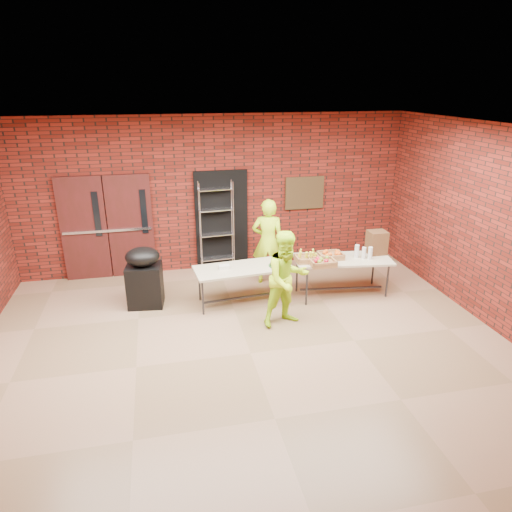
{
  "coord_description": "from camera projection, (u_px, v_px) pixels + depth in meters",
  "views": [
    {
      "loc": [
        -1.16,
        -5.69,
        3.78
      ],
      "look_at": [
        0.39,
        1.4,
        0.99
      ],
      "focal_mm": 32.0,
      "sensor_mm": 36.0,
      "label": 1
    }
  ],
  "objects": [
    {
      "name": "napkin_box",
      "position": [
        224.0,
        267.0,
        8.0
      ],
      "size": [
        0.19,
        0.13,
        0.06
      ],
      "primitive_type": "cube",
      "color": "silver",
      "rests_on": "table_left"
    },
    {
      "name": "volunteer_man",
      "position": [
        287.0,
        279.0,
        7.34
      ],
      "size": [
        0.91,
        0.79,
        1.6
      ],
      "primitive_type": "imported",
      "rotation": [
        0.0,
        0.0,
        0.26
      ],
      "color": "#BAF11A",
      "rests_on": "room"
    },
    {
      "name": "double_doors",
      "position": [
        108.0,
        227.0,
        9.1
      ],
      "size": [
        1.78,
        0.12,
        2.1
      ],
      "color": "#441314",
      "rests_on": "room"
    },
    {
      "name": "muffin_tray",
      "position": [
        279.0,
        264.0,
        8.11
      ],
      "size": [
        0.36,
        0.36,
        0.09
      ],
      "color": "#12461F",
      "rests_on": "table_left"
    },
    {
      "name": "basket_oranges",
      "position": [
        330.0,
        255.0,
        8.39
      ],
      "size": [
        0.44,
        0.34,
        0.14
      ],
      "color": "olive",
      "rests_on": "table_right"
    },
    {
      "name": "table_right",
      "position": [
        343.0,
        261.0,
        8.43
      ],
      "size": [
        1.84,
        0.96,
        0.72
      ],
      "rotation": [
        0.0,
        0.0,
        -0.13
      ],
      "color": "tan",
      "rests_on": "room"
    },
    {
      "name": "volunteer_woman",
      "position": [
        268.0,
        242.0,
        8.89
      ],
      "size": [
        0.72,
        0.58,
        1.71
      ],
      "primitive_type": "imported",
      "rotation": [
        0.0,
        0.0,
        2.84
      ],
      "color": "#BAF11A",
      "rests_on": "room"
    },
    {
      "name": "room",
      "position": [
        250.0,
        253.0,
        6.2
      ],
      "size": [
        8.08,
        7.08,
        3.28
      ],
      "color": "olive",
      "rests_on": "ground"
    },
    {
      "name": "cup_stack_mid",
      "position": [
        370.0,
        253.0,
        8.32
      ],
      "size": [
        0.08,
        0.08,
        0.24
      ],
      "primitive_type": "cylinder",
      "color": "silver",
      "rests_on": "table_right"
    },
    {
      "name": "table_left",
      "position": [
        243.0,
        270.0,
        8.09
      ],
      "size": [
        1.77,
        0.88,
        0.7
      ],
      "rotation": [
        0.0,
        0.0,
        0.1
      ],
      "color": "tan",
      "rests_on": "room"
    },
    {
      "name": "dark_doorway",
      "position": [
        222.0,
        220.0,
        9.57
      ],
      "size": [
        1.1,
        0.06,
        2.1
      ],
      "primitive_type": "cube",
      "color": "black",
      "rests_on": "room"
    },
    {
      "name": "basket_bananas",
      "position": [
        307.0,
        258.0,
        8.25
      ],
      "size": [
        0.42,
        0.33,
        0.13
      ],
      "color": "olive",
      "rests_on": "table_right"
    },
    {
      "name": "cup_stack_front",
      "position": [
        364.0,
        253.0,
        8.37
      ],
      "size": [
        0.07,
        0.07,
        0.22
      ],
      "primitive_type": "cylinder",
      "color": "silver",
      "rests_on": "table_right"
    },
    {
      "name": "cup_stack_back",
      "position": [
        357.0,
        251.0,
        8.42
      ],
      "size": [
        0.08,
        0.08,
        0.24
      ],
      "primitive_type": "cylinder",
      "color": "silver",
      "rests_on": "table_right"
    },
    {
      "name": "coffee_dispenser",
      "position": [
        377.0,
        242.0,
        8.58
      ],
      "size": [
        0.34,
        0.3,
        0.44
      ],
      "primitive_type": "cube",
      "color": "brown",
      "rests_on": "table_right"
    },
    {
      "name": "wire_rack",
      "position": [
        217.0,
        227.0,
        9.46
      ],
      "size": [
        0.72,
        0.29,
        1.91
      ],
      "primitive_type": null,
      "rotation": [
        0.0,
        0.0,
        0.07
      ],
      "color": "#B8B7BF",
      "rests_on": "room"
    },
    {
      "name": "bronze_plaque",
      "position": [
        304.0,
        193.0,
        9.75
      ],
      "size": [
        0.85,
        0.04,
        0.7
      ],
      "primitive_type": "cube",
      "color": "#402F19",
      "rests_on": "room"
    },
    {
      "name": "covered_grill",
      "position": [
        144.0,
        277.0,
        8.05
      ],
      "size": [
        0.66,
        0.57,
        1.1
      ],
      "rotation": [
        0.0,
        0.0,
        -0.12
      ],
      "color": "black",
      "rests_on": "room"
    },
    {
      "name": "basket_apples",
      "position": [
        323.0,
        262.0,
        8.08
      ],
      "size": [
        0.44,
        0.34,
        0.14
      ],
      "color": "olive",
      "rests_on": "table_right"
    }
  ]
}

